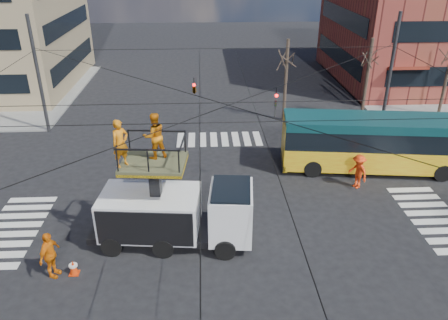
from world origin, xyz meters
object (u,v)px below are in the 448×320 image
Objects in this scene: traffic_cone at (73,267)px; worker_ground at (50,255)px; city_bus at (380,142)px; flagger at (358,171)px; utility_truck at (175,202)px.

traffic_cone is 0.32× the size of worker_ground.
city_bus reaches higher than worker_ground.
traffic_cone is 1.05m from worker_ground.
worker_ground is at bearing -90.12° from flagger.
worker_ground is at bearing -175.44° from traffic_cone.
utility_truck is at bearing 26.77° from traffic_cone.
utility_truck reaches higher than traffic_cone.
utility_truck is 3.72× the size of flagger.
flagger is (9.53, 4.28, -1.02)m from utility_truck.
flagger is (14.35, 6.37, -0.04)m from worker_ground.
city_bus is at bearing -44.98° from worker_ground.
worker_ground is (-16.20, -8.41, -0.72)m from city_bus.
traffic_cone is (-4.03, -2.03, -1.67)m from utility_truck.
worker_ground is (-0.79, -0.06, 0.69)m from traffic_cone.
traffic_cone is at bearing -144.60° from city_bus.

